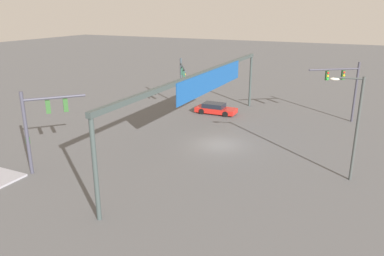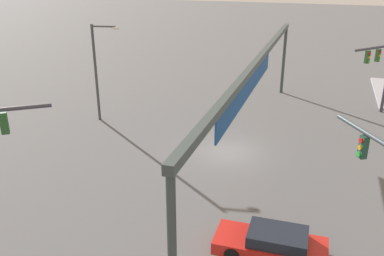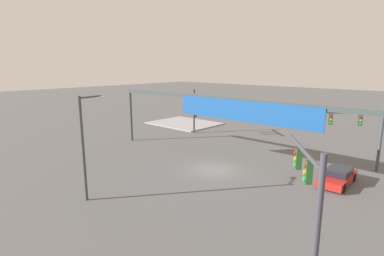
{
  "view_description": "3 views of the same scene",
  "coord_description": "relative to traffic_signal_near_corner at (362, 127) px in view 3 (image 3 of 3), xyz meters",
  "views": [
    {
      "loc": [
        29.03,
        11.11,
        11.48
      ],
      "look_at": [
        1.29,
        -2.08,
        1.62
      ],
      "focal_mm": 34.94,
      "sensor_mm": 36.0,
      "label": 1
    },
    {
      "loc": [
        -23.68,
        -5.38,
        11.38
      ],
      "look_at": [
        -2.09,
        1.72,
        2.25
      ],
      "focal_mm": 38.55,
      "sensor_mm": 36.0,
      "label": 2
    },
    {
      "loc": [
        -15.9,
        20.43,
        9.22
      ],
      "look_at": [
        1.11,
        1.68,
        3.96
      ],
      "focal_mm": 28.1,
      "sensor_mm": 36.0,
      "label": 3
    }
  ],
  "objects": [
    {
      "name": "sidewalk_corner",
      "position": [
        26.79,
        -5.6,
        -3.88
      ],
      "size": [
        10.29,
        8.18,
        0.15
      ],
      "primitive_type": "cube",
      "color": "gray",
      "rests_on": "ground"
    },
    {
      "name": "traffic_signal_opposite_side",
      "position": [
        -2.23,
        17.64,
        0.27
      ],
      "size": [
        3.35,
        4.57,
        6.3
      ],
      "rotation": [
        0.0,
        0.0,
        -0.95
      ],
      "color": "#393743",
      "rests_on": "ground"
    },
    {
      "name": "traffic_signal_cross_street",
      "position": [
        20.43,
        -0.98,
        -0.03
      ],
      "size": [
        3.35,
        3.28,
        6.08
      ],
      "rotation": [
        0.0,
        0.0,
        2.41
      ],
      "color": "#3A3A47",
      "rests_on": "ground"
    },
    {
      "name": "sedan_car_approaching",
      "position": [
        0.34,
        4.42,
        -3.38
      ],
      "size": [
        2.01,
        4.64,
        1.21
      ],
      "rotation": [
        0.0,
        0.0,
        1.59
      ],
      "color": "red",
      "rests_on": "ground"
    },
    {
      "name": "streetlamp_curved_arm",
      "position": [
        12.4,
        19.22,
        0.29
      ],
      "size": [
        0.59,
        2.17,
        7.3
      ],
      "rotation": [
        0.0,
        0.0,
        -1.41
      ],
      "color": "#3C413F",
      "rests_on": "ground"
    },
    {
      "name": "traffic_signal_near_corner",
      "position": [
        0.0,
        0.0,
        0.0
      ],
      "size": [
        5.41,
        3.4,
        5.82
      ],
      "rotation": [
        0.0,
        0.0,
        0.55
      ],
      "color": "#364149",
      "rests_on": "ground"
    },
    {
      "name": "overhead_sign_gantry",
      "position": [
        9.09,
        6.93,
        1.52
      ],
      "size": [
        29.21,
        0.43,
        6.37
      ],
      "color": "#353F3E",
      "rests_on": "ground"
    },
    {
      "name": "ground_plane",
      "position": [
        9.65,
        8.57,
        -3.96
      ],
      "size": [
        218.06,
        218.06,
        0.0
      ],
      "primitive_type": "plane",
      "color": "#525254"
    }
  ]
}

